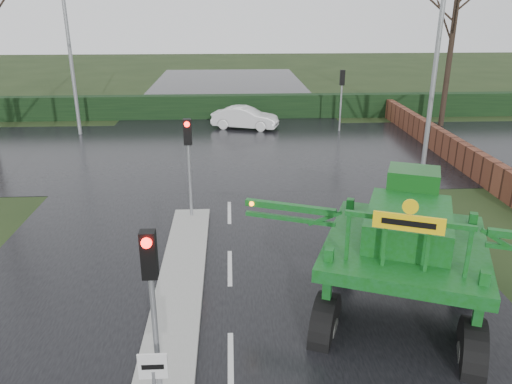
{
  "coord_description": "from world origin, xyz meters",
  "views": [
    {
      "loc": [
        0.08,
        -8.42,
        6.97
      ],
      "look_at": [
        0.78,
        4.77,
        2.0
      ],
      "focal_mm": 35.0,
      "sensor_mm": 36.0,
      "label": 1
    }
  ],
  "objects_px": {
    "traffic_signal_far": "(342,87)",
    "crop_sprayer": "(331,246)",
    "keep_left_sign": "(154,375)",
    "traffic_signal_mid": "(188,147)",
    "traffic_signal_near": "(151,282)",
    "street_light_left_far": "(72,24)",
    "street_light_right": "(432,31)",
    "white_sedan": "(245,129)"
  },
  "relations": [
    {
      "from": "traffic_signal_mid",
      "to": "street_light_right",
      "type": "relative_size",
      "value": 0.35
    },
    {
      "from": "traffic_signal_far",
      "to": "street_light_right",
      "type": "height_order",
      "value": "street_light_right"
    },
    {
      "from": "keep_left_sign",
      "to": "traffic_signal_mid",
      "type": "relative_size",
      "value": 0.38
    },
    {
      "from": "traffic_signal_far",
      "to": "crop_sprayer",
      "type": "distance_m",
      "value": 19.25
    },
    {
      "from": "street_light_left_far",
      "to": "keep_left_sign",
      "type": "bearing_deg",
      "value": -72.22
    },
    {
      "from": "traffic_signal_far",
      "to": "street_light_left_far",
      "type": "distance_m",
      "value": 15.08
    },
    {
      "from": "traffic_signal_mid",
      "to": "street_light_right",
      "type": "height_order",
      "value": "street_light_right"
    },
    {
      "from": "keep_left_sign",
      "to": "traffic_signal_near",
      "type": "distance_m",
      "value": 1.61
    },
    {
      "from": "keep_left_sign",
      "to": "white_sedan",
      "type": "xyz_separation_m",
      "value": [
        2.29,
        22.41,
        -1.06
      ]
    },
    {
      "from": "traffic_signal_mid",
      "to": "crop_sprayer",
      "type": "xyz_separation_m",
      "value": [
        3.54,
        -6.25,
        -0.55
      ]
    },
    {
      "from": "keep_left_sign",
      "to": "street_light_left_far",
      "type": "relative_size",
      "value": 0.14
    },
    {
      "from": "traffic_signal_near",
      "to": "street_light_right",
      "type": "height_order",
      "value": "street_light_right"
    },
    {
      "from": "white_sedan",
      "to": "keep_left_sign",
      "type": "bearing_deg",
      "value": -168.7
    },
    {
      "from": "traffic_signal_near",
      "to": "traffic_signal_far",
      "type": "xyz_separation_m",
      "value": [
        7.8,
        21.02,
        0.0
      ]
    },
    {
      "from": "traffic_signal_near",
      "to": "street_light_left_far",
      "type": "relative_size",
      "value": 0.35
    },
    {
      "from": "street_light_right",
      "to": "crop_sprayer",
      "type": "distance_m",
      "value": 12.92
    },
    {
      "from": "street_light_left_far",
      "to": "crop_sprayer",
      "type": "bearing_deg",
      "value": -60.92
    },
    {
      "from": "street_light_left_far",
      "to": "white_sedan",
      "type": "bearing_deg",
      "value": 5.65
    },
    {
      "from": "traffic_signal_near",
      "to": "street_light_left_far",
      "type": "xyz_separation_m",
      "value": [
        -6.89,
        21.01,
        3.4
      ]
    },
    {
      "from": "traffic_signal_mid",
      "to": "street_light_left_far",
      "type": "distance_m",
      "value": 14.68
    },
    {
      "from": "crop_sprayer",
      "to": "white_sedan",
      "type": "bearing_deg",
      "value": 115.1
    },
    {
      "from": "keep_left_sign",
      "to": "white_sedan",
      "type": "bearing_deg",
      "value": 84.17
    },
    {
      "from": "traffic_signal_far",
      "to": "street_light_right",
      "type": "distance_m",
      "value": 8.86
    },
    {
      "from": "keep_left_sign",
      "to": "traffic_signal_mid",
      "type": "bearing_deg",
      "value": 90.0
    },
    {
      "from": "traffic_signal_mid",
      "to": "street_light_right",
      "type": "distance_m",
      "value": 11.05
    },
    {
      "from": "street_light_right",
      "to": "street_light_left_far",
      "type": "bearing_deg",
      "value": 153.98
    },
    {
      "from": "traffic_signal_far",
      "to": "crop_sprayer",
      "type": "xyz_separation_m",
      "value": [
        -4.26,
        -18.77,
        -0.55
      ]
    },
    {
      "from": "white_sedan",
      "to": "traffic_signal_near",
      "type": "bearing_deg",
      "value": -168.83
    },
    {
      "from": "white_sedan",
      "to": "street_light_left_far",
      "type": "bearing_deg",
      "value": 112.78
    },
    {
      "from": "traffic_signal_mid",
      "to": "white_sedan",
      "type": "height_order",
      "value": "traffic_signal_mid"
    },
    {
      "from": "keep_left_sign",
      "to": "white_sedan",
      "type": "relative_size",
      "value": 0.35
    },
    {
      "from": "street_light_left_far",
      "to": "crop_sprayer",
      "type": "distance_m",
      "value": 21.82
    },
    {
      "from": "traffic_signal_near",
      "to": "white_sedan",
      "type": "relative_size",
      "value": 0.9
    },
    {
      "from": "keep_left_sign",
      "to": "traffic_signal_mid",
      "type": "distance_m",
      "value": 9.12
    },
    {
      "from": "traffic_signal_mid",
      "to": "street_light_left_far",
      "type": "height_order",
      "value": "street_light_left_far"
    },
    {
      "from": "keep_left_sign",
      "to": "street_light_right",
      "type": "xyz_separation_m",
      "value": [
        9.49,
        13.5,
        4.93
      ]
    },
    {
      "from": "traffic_signal_near",
      "to": "street_light_left_far",
      "type": "height_order",
      "value": "street_light_left_far"
    },
    {
      "from": "traffic_signal_mid",
      "to": "white_sedan",
      "type": "relative_size",
      "value": 0.9
    },
    {
      "from": "street_light_left_far",
      "to": "traffic_signal_near",
      "type": "bearing_deg",
      "value": -71.83
    },
    {
      "from": "keep_left_sign",
      "to": "traffic_signal_mid",
      "type": "xyz_separation_m",
      "value": [
        0.0,
        8.99,
        1.53
      ]
    },
    {
      "from": "traffic_signal_near",
      "to": "crop_sprayer",
      "type": "xyz_separation_m",
      "value": [
        3.54,
        2.25,
        -0.55
      ]
    },
    {
      "from": "crop_sprayer",
      "to": "traffic_signal_far",
      "type": "bearing_deg",
      "value": 98.66
    }
  ]
}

